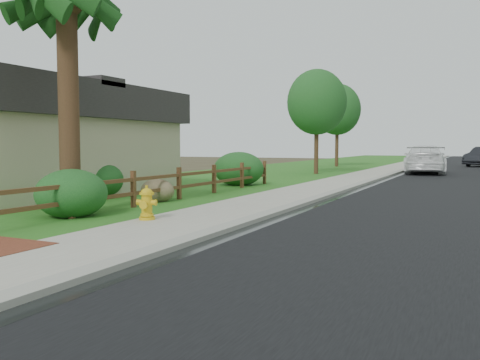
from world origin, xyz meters
The scene contains 17 objects.
ground centered at (0.00, 0.00, 0.00)m, with size 120.00×120.00×0.00m, color #3D3421.
road centered at (4.60, 35.00, 0.01)m, with size 8.00×90.00×0.02m, color black.
curb centered at (0.40, 35.00, 0.06)m, with size 0.40×90.00×0.12m, color gray.
wet_gutter centered at (0.75, 35.00, 0.02)m, with size 0.50×90.00×0.00m, color black.
sidewalk centered at (-0.90, 35.00, 0.05)m, with size 2.20×90.00×0.10m, color gray.
grass_strip centered at (-2.80, 35.00, 0.03)m, with size 1.60×90.00×0.06m, color #215919.
lawn_near centered at (-8.00, 35.00, 0.02)m, with size 9.00×90.00×0.04m, color #215919.
ranch_fence centered at (-3.60, 6.40, 0.62)m, with size 0.12×16.92×1.10m.
house centered at (-11.00, 7.00, 2.08)m, with size 10.60×9.60×4.05m.
fire_hydrant centered at (-1.70, 3.20, 0.47)m, with size 0.53×0.43×0.80m.
white_suv centered at (2.00, 27.53, 0.90)m, with size 2.45×6.03×1.75m, color white.
boulder centered at (-3.90, 6.80, 0.38)m, with size 1.14×0.86×0.76m, color brown.
shrub_b centered at (-3.90, 3.11, 0.62)m, with size 1.76×1.76×1.23m, color #19471C.
shrub_c centered at (-6.50, 7.03, 0.63)m, with size 1.75×1.75×1.27m, color #19471C.
shrub_d centered at (-4.44, 13.85, 0.76)m, with size 2.22×2.22×1.52m, color #19471C.
tree_near_left centered at (-3.90, 23.72, 4.41)m, with size 3.62×3.62×6.41m.
tree_mid_left centered at (-5.50, 34.71, 4.69)m, with size 3.80×3.80×6.79m.
Camera 1 is at (5.27, -6.40, 1.84)m, focal length 38.00 mm.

